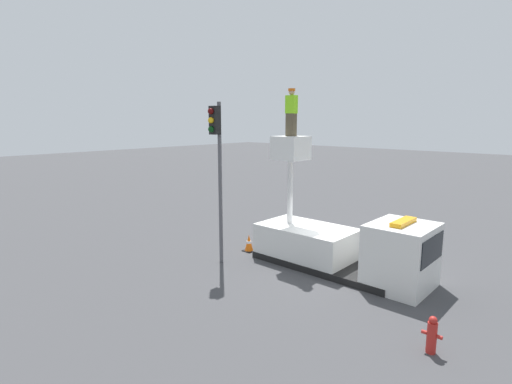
# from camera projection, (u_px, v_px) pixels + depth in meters

# --- Properties ---
(ground_plane) EXTENTS (120.00, 120.00, 0.00)m
(ground_plane) POSITION_uv_depth(u_px,v_px,m) (327.00, 267.00, 14.71)
(ground_plane) COLOR #424244
(bucket_truck) EXTENTS (6.40, 2.18, 4.73)m
(bucket_truck) POSITION_uv_depth(u_px,v_px,m) (339.00, 245.00, 14.22)
(bucket_truck) COLOR black
(bucket_truck) RESTS_ON ground
(worker) EXTENTS (0.40, 0.26, 1.75)m
(worker) POSITION_uv_depth(u_px,v_px,m) (291.00, 112.00, 14.86)
(worker) COLOR brown
(worker) RESTS_ON bucket_truck
(traffic_light_pole) EXTENTS (0.34, 0.57, 5.97)m
(traffic_light_pole) POSITION_uv_depth(u_px,v_px,m) (217.00, 152.00, 14.38)
(traffic_light_pole) COLOR #515156
(traffic_light_pole) RESTS_ON ground
(fire_hydrant) EXTENTS (0.46, 0.22, 0.90)m
(fire_hydrant) POSITION_uv_depth(u_px,v_px,m) (432.00, 335.00, 9.19)
(fire_hydrant) COLOR #B2231E
(fire_hydrant) RESTS_ON ground
(traffic_cone_rear) EXTENTS (0.44, 0.44, 0.70)m
(traffic_cone_rear) POSITION_uv_depth(u_px,v_px,m) (249.00, 243.00, 16.41)
(traffic_cone_rear) COLOR black
(traffic_cone_rear) RESTS_ON ground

